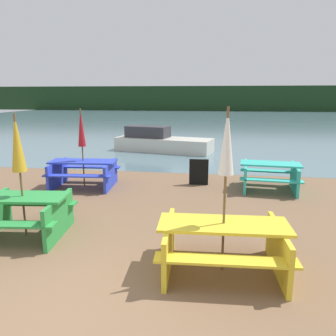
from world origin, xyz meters
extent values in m
plane|color=brown|center=(0.00, 0.00, 0.00)|extent=(60.00, 60.00, 0.00)
cube|color=slate|center=(0.00, 32.46, 0.00)|extent=(60.00, 50.00, 0.00)
cube|color=#193319|center=(0.00, 52.46, 2.00)|extent=(80.00, 1.60, 4.00)
cube|color=yellow|center=(1.80, 1.36, 0.72)|extent=(1.91, 0.79, 0.04)
cube|color=yellow|center=(1.82, 0.82, 0.45)|extent=(1.89, 0.37, 0.04)
cube|color=yellow|center=(1.77, 1.91, 0.45)|extent=(1.89, 0.37, 0.04)
cube|color=yellow|center=(1.00, 1.33, 0.35)|extent=(0.14, 1.38, 0.70)
cube|color=yellow|center=(2.59, 1.40, 0.35)|extent=(0.14, 1.38, 0.70)
cube|color=green|center=(-1.79, 2.08, 0.75)|extent=(1.64, 0.86, 0.04)
cube|color=green|center=(-1.74, 1.54, 0.45)|extent=(1.59, 0.44, 0.04)
cube|color=green|center=(-1.85, 2.63, 0.45)|extent=(1.59, 0.44, 0.04)
cube|color=green|center=(-1.15, 2.15, 0.36)|extent=(0.21, 1.38, 0.73)
cube|color=blue|center=(-2.02, 5.42, 0.73)|extent=(1.87, 0.84, 0.04)
cube|color=blue|center=(-1.98, 4.87, 0.46)|extent=(1.84, 0.42, 0.04)
cube|color=blue|center=(-2.06, 5.96, 0.46)|extent=(1.84, 0.42, 0.04)
cube|color=blue|center=(-2.79, 5.36, 0.36)|extent=(0.18, 1.38, 0.71)
cube|color=blue|center=(-1.25, 5.48, 0.36)|extent=(0.18, 1.38, 0.71)
cube|color=#33B7A8|center=(3.15, 5.85, 0.73)|extent=(1.64, 0.84, 0.04)
cube|color=#33B7A8|center=(3.10, 5.30, 0.41)|extent=(1.60, 0.42, 0.04)
cube|color=#33B7A8|center=(3.19, 6.40, 0.41)|extent=(1.60, 0.42, 0.04)
cube|color=#33B7A8|center=(2.50, 5.91, 0.36)|extent=(0.19, 1.38, 0.71)
cube|color=#33B7A8|center=(3.79, 5.79, 0.36)|extent=(0.19, 1.38, 0.71)
cylinder|color=brown|center=(-2.02, 5.42, 1.10)|extent=(0.04, 0.04, 2.21)
cone|color=#A81923|center=(-2.02, 5.42, 1.69)|extent=(0.21, 0.21, 1.04)
cylinder|color=brown|center=(1.80, 1.36, 1.20)|extent=(0.04, 0.04, 2.41)
cone|color=white|center=(1.80, 1.36, 1.94)|extent=(0.22, 0.22, 0.94)
cylinder|color=brown|center=(-1.79, 2.08, 1.13)|extent=(0.04, 0.04, 2.26)
cone|color=gold|center=(-1.79, 2.08, 1.74)|extent=(0.25, 0.25, 1.02)
cube|color=beige|center=(-0.72, 11.76, 0.31)|extent=(4.67, 2.38, 0.61)
cube|color=#333338|center=(-1.51, 11.94, 0.88)|extent=(2.14, 1.41, 0.52)
cube|color=black|center=(1.20, 6.12, 0.38)|extent=(0.55, 0.08, 0.75)
camera|label=1|loc=(1.64, -3.15, 2.56)|focal=35.00mm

